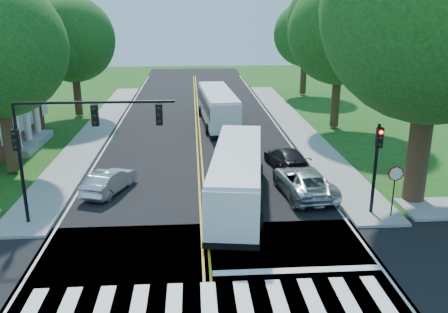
{
  "coord_description": "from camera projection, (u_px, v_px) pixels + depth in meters",
  "views": [
    {
      "loc": [
        -0.44,
        -14.3,
        9.68
      ],
      "look_at": [
        1.14,
        8.87,
        2.4
      ],
      "focal_mm": 38.0,
      "sensor_mm": 36.0,
      "label": 1
    }
  ],
  "objects": [
    {
      "name": "bus_lead",
      "position": [
        237.0,
        175.0,
        24.3
      ],
      "size": [
        3.92,
        11.19,
        2.83
      ],
      "rotation": [
        0.0,
        0.0,
        3.0
      ],
      "color": "white",
      "rests_on": "road"
    },
    {
      "name": "stop_sign",
      "position": [
        395.0,
        179.0,
        22.21
      ],
      "size": [
        0.76,
        0.08,
        2.53
      ],
      "color": "black",
      "rests_on": "ground"
    },
    {
      "name": "tree_east_mid",
      "position": [
        340.0,
        32.0,
        37.78
      ],
      "size": [
        8.4,
        8.4,
        11.93
      ],
      "color": "#321E14",
      "rests_on": "ground"
    },
    {
      "name": "ground",
      "position": [
        209.0,
        298.0,
        16.54
      ],
      "size": [
        140.0,
        140.0,
        0.0
      ],
      "primitive_type": "plane",
      "color": "#1C4511",
      "rests_on": "ground"
    },
    {
      "name": "road",
      "position": [
        199.0,
        151.0,
        33.67
      ],
      "size": [
        14.0,
        96.0,
        0.01
      ],
      "primitive_type": "cube",
      "color": "black",
      "rests_on": "ground"
    },
    {
      "name": "tree_ne_big",
      "position": [
        437.0,
        10.0,
        21.99
      ],
      "size": [
        10.8,
        10.8,
        14.91
      ],
      "color": "#321E14",
      "rests_on": "ground"
    },
    {
      "name": "bus_follow",
      "position": [
        218.0,
        107.0,
        40.98
      ],
      "size": [
        3.25,
        11.43,
        2.92
      ],
      "rotation": [
        0.0,
        0.0,
        3.2
      ],
      "color": "white",
      "rests_on": "road"
    },
    {
      "name": "edge_line_w",
      "position": [
        111.0,
        138.0,
        37.03
      ],
      "size": [
        0.12,
        70.0,
        0.01
      ],
      "primitive_type": "cube",
      "color": "silver",
      "rests_on": "road"
    },
    {
      "name": "cross_road",
      "position": [
        209.0,
        298.0,
        16.54
      ],
      "size": [
        60.0,
        12.0,
        0.01
      ],
      "primitive_type": "cube",
      "color": "black",
      "rests_on": "ground"
    },
    {
      "name": "tree_west_far",
      "position": [
        72.0,
        40.0,
        42.29
      ],
      "size": [
        7.6,
        7.6,
        10.67
      ],
      "color": "#321E14",
      "rests_on": "ground"
    },
    {
      "name": "hatchback",
      "position": [
        109.0,
        181.0,
        25.85
      ],
      "size": [
        2.68,
        4.19,
        1.31
      ],
      "primitive_type": "imported",
      "rotation": [
        0.0,
        0.0,
        2.78
      ],
      "color": "silver",
      "rests_on": "road"
    },
    {
      "name": "center_line",
      "position": [
        198.0,
        136.0,
        37.48
      ],
      "size": [
        0.36,
        70.0,
        0.01
      ],
      "primitive_type": "cube",
      "color": "gold",
      "rests_on": "road"
    },
    {
      "name": "sidewalk_ne",
      "position": [
        294.0,
        125.0,
        40.86
      ],
      "size": [
        2.6,
        40.0,
        0.15
      ],
      "primitive_type": "cube",
      "color": "gray",
      "rests_on": "ground"
    },
    {
      "name": "sidewalk_nw",
      "position": [
        99.0,
        128.0,
        39.77
      ],
      "size": [
        2.6,
        40.0,
        0.15
      ],
      "primitive_type": "cube",
      "color": "gray",
      "rests_on": "ground"
    },
    {
      "name": "signal_nw",
      "position": [
        70.0,
        134.0,
        20.96
      ],
      "size": [
        7.15,
        0.46,
        5.66
      ],
      "color": "black",
      "rests_on": "ground"
    },
    {
      "name": "tree_east_far",
      "position": [
        306.0,
        34.0,
        53.38
      ],
      "size": [
        7.2,
        7.2,
        10.34
      ],
      "color": "#321E14",
      "rests_on": "ground"
    },
    {
      "name": "suv",
      "position": [
        304.0,
        181.0,
        25.55
      ],
      "size": [
        2.93,
        5.52,
        1.48
      ],
      "primitive_type": "imported",
      "rotation": [
        0.0,
        0.0,
        3.23
      ],
      "color": "silver",
      "rests_on": "road"
    },
    {
      "name": "signal_ne",
      "position": [
        377.0,
        157.0,
        22.31
      ],
      "size": [
        0.3,
        0.46,
        4.4
      ],
      "color": "black",
      "rests_on": "ground"
    },
    {
      "name": "crosswalk",
      "position": [
        209.0,
        307.0,
        16.06
      ],
      "size": [
        12.6,
        3.0,
        0.01
      ],
      "primitive_type": "cube",
      "color": "silver",
      "rests_on": "road"
    },
    {
      "name": "edge_line_e",
      "position": [
        283.0,
        135.0,
        37.92
      ],
      "size": [
        0.12,
        70.0,
        0.01
      ],
      "primitive_type": "cube",
      "color": "silver",
      "rests_on": "road"
    },
    {
      "name": "stop_bar",
      "position": [
        298.0,
        270.0,
        18.28
      ],
      "size": [
        6.6,
        0.4,
        0.01
      ],
      "primitive_type": "cube",
      "color": "silver",
      "rests_on": "road"
    },
    {
      "name": "dark_sedan",
      "position": [
        286.0,
        158.0,
        29.83
      ],
      "size": [
        2.49,
        4.72,
        1.31
      ],
      "primitive_type": "imported",
      "rotation": [
        0.0,
        0.0,
        3.29
      ],
      "color": "black",
      "rests_on": "road"
    }
  ]
}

